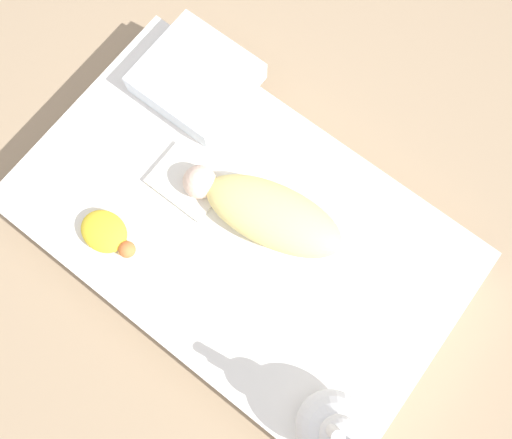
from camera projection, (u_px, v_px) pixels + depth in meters
ground_plane at (241, 238)px, 1.80m from camera, size 12.00×12.00×0.00m
bed_mattress at (240, 232)px, 1.71m from camera, size 1.46×0.88×0.18m
burp_cloth at (188, 182)px, 1.65m from camera, size 0.23×0.18×0.02m
swaddled_baby at (266, 212)px, 1.57m from camera, size 0.56×0.29×0.13m
pillow at (196, 78)px, 1.71m from camera, size 0.35×0.34×0.09m
bunny_plush at (332, 428)px, 1.36m from camera, size 0.20×0.20×0.37m
turtle_plush at (107, 234)px, 1.59m from camera, size 0.20×0.13×0.06m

